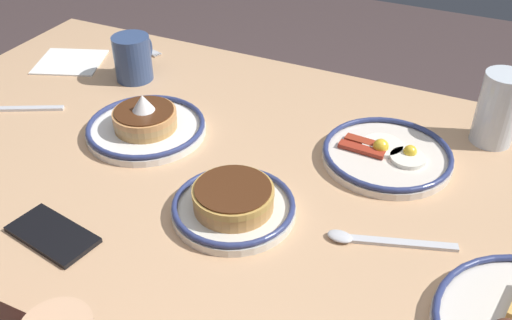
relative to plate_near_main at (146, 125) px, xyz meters
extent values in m
cube|color=tan|center=(-0.20, 0.02, -0.04)|extent=(1.46, 0.85, 0.05)
cylinder|color=tan|center=(0.43, -0.31, -0.42)|extent=(0.07, 0.07, 0.70)
cylinder|color=white|center=(0.00, 0.00, -0.01)|extent=(0.23, 0.23, 0.01)
torus|color=navy|center=(0.00, 0.00, 0.00)|extent=(0.23, 0.23, 0.01)
cylinder|color=tan|center=(0.00, 0.00, 0.00)|extent=(0.12, 0.12, 0.01)
cylinder|color=tan|center=(0.00, 0.00, 0.01)|extent=(0.12, 0.12, 0.01)
cylinder|color=tan|center=(0.00, 0.00, 0.02)|extent=(0.12, 0.12, 0.01)
cylinder|color=#4C2814|center=(0.00, 0.00, 0.03)|extent=(0.11, 0.11, 0.00)
cone|color=white|center=(0.00, 0.00, 0.05)|extent=(0.04, 0.04, 0.03)
cylinder|color=silver|center=(-0.45, -0.11, -0.01)|extent=(0.24, 0.24, 0.01)
torus|color=navy|center=(-0.45, -0.11, 0.00)|extent=(0.23, 0.23, 0.01)
cylinder|color=white|center=(-0.49, -0.11, 0.00)|extent=(0.06, 0.06, 0.01)
sphere|color=yellow|center=(-0.49, -0.12, 0.00)|extent=(0.02, 0.02, 0.02)
cylinder|color=white|center=(-0.44, -0.13, 0.00)|extent=(0.08, 0.08, 0.01)
sphere|color=yellow|center=(-0.44, -0.12, 0.00)|extent=(0.03, 0.03, 0.03)
cube|color=#A0331D|center=(-0.40, -0.12, 0.00)|extent=(0.08, 0.03, 0.01)
cube|color=#A5301E|center=(-0.40, -0.10, 0.00)|extent=(0.09, 0.02, 0.01)
cylinder|color=silver|center=(-0.26, 0.14, -0.01)|extent=(0.20, 0.20, 0.01)
torus|color=navy|center=(-0.26, 0.14, 0.00)|extent=(0.20, 0.20, 0.01)
cylinder|color=tan|center=(-0.26, 0.14, 0.00)|extent=(0.13, 0.13, 0.01)
cylinder|color=#D1934B|center=(-0.26, 0.14, 0.01)|extent=(0.13, 0.13, 0.01)
cylinder|color=gold|center=(-0.26, 0.14, 0.02)|extent=(0.13, 0.13, 0.01)
cylinder|color=#4C2814|center=(-0.26, 0.14, 0.03)|extent=(0.12, 0.12, 0.00)
cylinder|color=#334772|center=(0.16, -0.18, 0.03)|extent=(0.08, 0.08, 0.10)
torus|color=#334772|center=(0.16, -0.22, 0.03)|extent=(0.01, 0.07, 0.07)
cylinder|color=brown|center=(0.16, -0.18, 0.06)|extent=(0.07, 0.07, 0.01)
cylinder|color=silver|center=(-0.61, -0.26, 0.05)|extent=(0.08, 0.08, 0.14)
cylinder|color=black|center=(-0.61, -0.26, 0.03)|extent=(0.07, 0.07, 0.10)
cube|color=black|center=(-0.04, 0.31, -0.02)|extent=(0.15, 0.10, 0.01)
cube|color=white|center=(0.35, -0.18, -0.02)|extent=(0.19, 0.18, 0.00)
cube|color=silver|center=(0.29, 0.04, -0.02)|extent=(0.17, 0.09, 0.01)
cube|color=silver|center=(0.26, -0.33, -0.02)|extent=(0.17, 0.07, 0.01)
cube|color=silver|center=(0.19, -0.30, -0.02)|extent=(0.03, 0.01, 0.00)
cube|color=silver|center=(0.19, -0.31, -0.02)|extent=(0.03, 0.01, 0.00)
cube|color=silver|center=(0.19, -0.31, -0.02)|extent=(0.03, 0.01, 0.00)
cube|color=silver|center=(0.18, -0.32, -0.02)|extent=(0.03, 0.01, 0.00)
cube|color=silver|center=(-0.52, 0.10, -0.02)|extent=(0.18, 0.07, 0.01)
ellipsoid|color=silver|center=(-0.44, 0.12, -0.01)|extent=(0.04, 0.03, 0.01)
camera|label=1|loc=(-0.60, 0.76, 0.59)|focal=39.99mm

